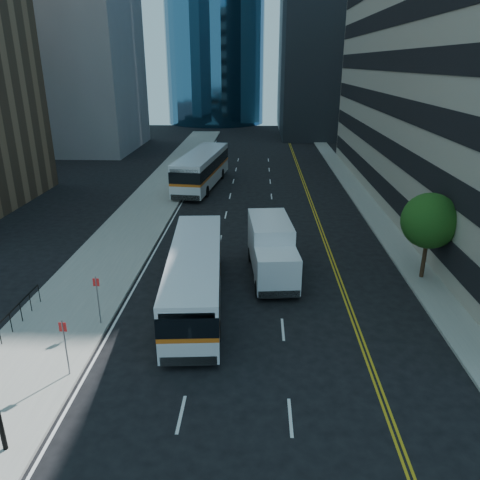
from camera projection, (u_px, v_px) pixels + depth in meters
The scene contains 8 objects.
ground at pixel (274, 353), 20.75m from camera, with size 160.00×160.00×0.00m, color black.
sidewalk_west at pixel (156, 197), 44.46m from camera, with size 5.00×90.00×0.15m, color gray.
sidewalk_east at pixel (363, 200), 43.73m from camera, with size 2.00×90.00×0.15m, color gray.
midrise_west at pixel (62, 20), 64.14m from camera, with size 18.00×18.00×35.00m, color gray.
street_tree at pixel (430, 221), 26.59m from camera, with size 3.20×3.20×5.10m.
bus_front at pixel (195, 276), 24.39m from camera, with size 3.46×11.99×3.05m.
bus_rear at pixel (202, 168), 48.05m from camera, with size 4.52×13.71×3.47m.
box_truck at pixel (272, 249), 27.70m from camera, with size 3.00×7.02×3.26m.
Camera 1 is at (-0.79, -17.65, 12.08)m, focal length 35.00 mm.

